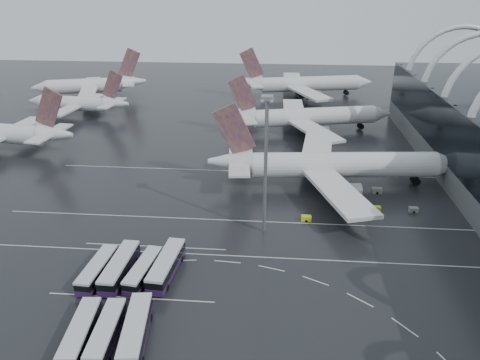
# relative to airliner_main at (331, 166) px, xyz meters

# --- Properties ---
(ground) EXTENTS (420.00, 420.00, 0.00)m
(ground) POSITION_rel_airliner_main_xyz_m (-12.76, -32.54, -5.40)
(ground) COLOR black
(ground) RESTS_ON ground
(lane_marking_near) EXTENTS (120.00, 0.25, 0.01)m
(lane_marking_near) POSITION_rel_airliner_main_xyz_m (-12.76, -34.54, -5.40)
(lane_marking_near) COLOR beige
(lane_marking_near) RESTS_ON ground
(lane_marking_mid) EXTENTS (120.00, 0.25, 0.01)m
(lane_marking_mid) POSITION_rel_airliner_main_xyz_m (-12.76, -20.54, -5.40)
(lane_marking_mid) COLOR beige
(lane_marking_mid) RESTS_ON ground
(lane_marking_far) EXTENTS (120.00, 0.25, 0.01)m
(lane_marking_far) POSITION_rel_airliner_main_xyz_m (-12.76, 7.46, -5.40)
(lane_marking_far) COLOR beige
(lane_marking_far) RESTS_ON ground
(bus_bay_line_south) EXTENTS (28.00, 0.25, 0.01)m
(bus_bay_line_south) POSITION_rel_airliner_main_xyz_m (-36.76, -48.54, -5.40)
(bus_bay_line_south) COLOR beige
(bus_bay_line_south) RESTS_ON ground
(bus_bay_line_north) EXTENTS (28.00, 0.25, 0.01)m
(bus_bay_line_north) POSITION_rel_airliner_main_xyz_m (-36.76, -32.54, -5.40)
(bus_bay_line_north) COLOR beige
(bus_bay_line_north) RESTS_ON ground
(airliner_main) EXTENTS (63.77, 55.65, 21.58)m
(airliner_main) POSITION_rel_airliner_main_xyz_m (0.00, 0.00, 0.00)
(airliner_main) COLOR silver
(airliner_main) RESTS_ON ground
(airliner_gate_b) EXTENTS (57.53, 50.93, 20.13)m
(airliner_gate_b) POSITION_rel_airliner_main_xyz_m (-4.18, 44.41, -0.37)
(airliner_gate_b) COLOR silver
(airliner_gate_b) RESTS_ON ground
(airliner_gate_c) EXTENTS (60.24, 54.68, 21.60)m
(airliner_gate_c) POSITION_rel_airliner_main_xyz_m (-3.67, 94.90, -0.00)
(airliner_gate_c) COLOR silver
(airliner_gate_c) RESTS_ON ground
(jet_remote_west) EXTENTS (46.44, 37.48, 20.20)m
(jet_remote_west) POSITION_rel_airliner_main_xyz_m (-95.44, 18.27, -0.19)
(jet_remote_west) COLOR silver
(jet_remote_west) RESTS_ON ground
(jet_remote_mid) EXTENTS (41.33, 33.36, 17.98)m
(jet_remote_mid) POSITION_rel_airliner_main_xyz_m (-88.43, 57.23, -0.76)
(jet_remote_mid) COLOR silver
(jet_remote_mid) RESTS_ON ground
(jet_remote_far) EXTENTS (47.24, 38.37, 20.82)m
(jet_remote_far) POSITION_rel_airliner_main_xyz_m (-94.20, 84.97, -0.03)
(jet_remote_far) COLOR silver
(jet_remote_far) RESTS_ON ground
(bus_row_near_a) EXTENTS (3.52, 12.41, 3.02)m
(bus_row_near_a) POSITION_rel_airliner_main_xyz_m (-44.16, -43.51, -3.75)
(bus_row_near_a) COLOR #2C1544
(bus_row_near_a) RESTS_ON ground
(bus_row_near_b) EXTENTS (3.60, 13.61, 3.33)m
(bus_row_near_b) POSITION_rel_airliner_main_xyz_m (-40.38, -42.73, -3.58)
(bus_row_near_b) COLOR #2C1544
(bus_row_near_b) RESTS_ON ground
(bus_row_near_c) EXTENTS (4.20, 12.25, 2.96)m
(bus_row_near_c) POSITION_rel_airliner_main_xyz_m (-36.10, -42.93, -3.78)
(bus_row_near_c) COLOR #2C1544
(bus_row_near_c) RESTS_ON ground
(bus_row_near_d) EXTENTS (4.24, 14.04, 3.41)m
(bus_row_near_d) POSITION_rel_airliner_main_xyz_m (-32.31, -41.53, -3.53)
(bus_row_near_d) COLOR #2C1544
(bus_row_near_d) RESTS_ON ground
(bus_row_far_a) EXTENTS (4.09, 13.05, 3.16)m
(bus_row_far_a) POSITION_rel_airliner_main_xyz_m (-40.74, -59.26, -3.67)
(bus_row_far_a) COLOR #2C1544
(bus_row_far_a) RESTS_ON ground
(bus_row_far_b) EXTENTS (3.55, 12.65, 3.08)m
(bus_row_far_b) POSITION_rel_airliner_main_xyz_m (-37.08, -58.91, -3.71)
(bus_row_far_b) COLOR #2C1544
(bus_row_far_b) RESTS_ON ground
(bus_row_far_c) EXTENTS (4.79, 14.02, 3.38)m
(bus_row_far_c) POSITION_rel_airliner_main_xyz_m (-32.92, -58.22, -3.55)
(bus_row_far_c) COLOR #2C1544
(bus_row_far_c) RESTS_ON ground
(floodlight_mast) EXTENTS (2.20, 2.20, 28.65)m
(floodlight_mast) POSITION_rel_airliner_main_xyz_m (-15.63, -24.81, 12.62)
(floodlight_mast) COLOR gray
(floodlight_mast) RESTS_ON ground
(gse_cart_belly_a) EXTENTS (1.89, 1.12, 1.03)m
(gse_cart_belly_a) POSITION_rel_airliner_main_xyz_m (9.37, -13.09, -4.89)
(gse_cart_belly_a) COLOR yellow
(gse_cart_belly_a) RESTS_ON ground
(gse_cart_belly_b) EXTENTS (2.41, 1.42, 1.32)m
(gse_cart_belly_b) POSITION_rel_airliner_main_xyz_m (11.15, -3.59, -4.75)
(gse_cart_belly_b) COLOR slate
(gse_cart_belly_b) RESTS_ON ground
(gse_cart_belly_c) EXTENTS (2.14, 1.27, 1.17)m
(gse_cart_belly_c) POSITION_rel_airliner_main_xyz_m (-6.69, -19.33, -4.82)
(gse_cart_belly_c) COLOR yellow
(gse_cart_belly_c) RESTS_ON ground
(gse_cart_belly_d) EXTENTS (2.02, 1.19, 1.10)m
(gse_cart_belly_d) POSITION_rel_airliner_main_xyz_m (17.58, -13.07, -4.85)
(gse_cart_belly_d) COLOR slate
(gse_cart_belly_d) RESTS_ON ground
(gse_cart_belly_e) EXTENTS (2.05, 1.21, 1.12)m
(gse_cart_belly_e) POSITION_rel_airliner_main_xyz_m (1.16, -5.38, -4.85)
(gse_cart_belly_e) COLOR yellow
(gse_cart_belly_e) RESTS_ON ground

